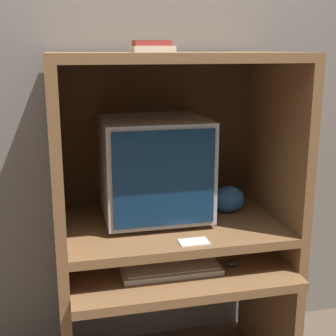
% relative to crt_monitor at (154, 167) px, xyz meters
% --- Properties ---
extents(wall_back, '(6.00, 0.06, 2.60)m').
position_rel_crt_monitor_xyz_m(wall_back, '(0.06, 0.29, 0.33)').
color(wall_back, gray).
rests_on(wall_back, ground_plane).
extents(desk_base, '(0.96, 0.68, 0.60)m').
position_rel_crt_monitor_xyz_m(desk_base, '(0.06, -0.12, -0.58)').
color(desk_base, brown).
rests_on(desk_base, ground_plane).
extents(desk_monitor_shelf, '(0.96, 0.60, 0.14)m').
position_rel_crt_monitor_xyz_m(desk_monitor_shelf, '(0.06, -0.07, -0.26)').
color(desk_monitor_shelf, brown).
rests_on(desk_monitor_shelf, desk_base).
extents(hutch_upper, '(0.96, 0.60, 0.70)m').
position_rel_crt_monitor_xyz_m(hutch_upper, '(0.06, -0.03, 0.23)').
color(hutch_upper, brown).
rests_on(hutch_upper, desk_monitor_shelf).
extents(crt_monitor, '(0.44, 0.41, 0.44)m').
position_rel_crt_monitor_xyz_m(crt_monitor, '(0.00, 0.00, 0.00)').
color(crt_monitor, '#B2B2B7').
rests_on(crt_monitor, desk_monitor_shelf).
extents(keyboard, '(0.39, 0.13, 0.03)m').
position_rel_crt_monitor_xyz_m(keyboard, '(0.02, -0.25, -0.36)').
color(keyboard, beige).
rests_on(keyboard, desk_base).
extents(mouse, '(0.06, 0.04, 0.03)m').
position_rel_crt_monitor_xyz_m(mouse, '(0.27, -0.25, -0.36)').
color(mouse, '#28282B').
rests_on(mouse, desk_base).
extents(snack_bag, '(0.15, 0.11, 0.12)m').
position_rel_crt_monitor_xyz_m(snack_bag, '(0.34, -0.00, -0.17)').
color(snack_bag, '#336BB7').
rests_on(snack_bag, desk_monitor_shelf).
extents(book_stack, '(0.16, 0.12, 0.04)m').
position_rel_crt_monitor_xyz_m(book_stack, '(-0.02, -0.08, 0.50)').
color(book_stack, beige).
rests_on(book_stack, hutch_upper).
extents(paper_card, '(0.11, 0.07, 0.00)m').
position_rel_crt_monitor_xyz_m(paper_card, '(0.09, -0.30, -0.22)').
color(paper_card, white).
rests_on(paper_card, desk_monitor_shelf).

